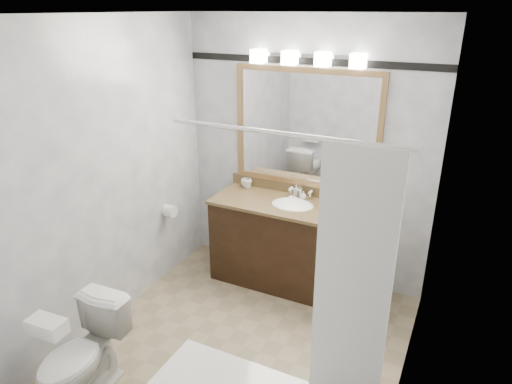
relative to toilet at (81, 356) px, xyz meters
The scene contains 14 objects.
room 1.49m from the toilet, 50.94° to the left, with size 2.42×2.62×2.52m.
vanity 2.08m from the toilet, 68.92° to the left, with size 1.53×0.58×0.97m.
mirror 2.60m from the toilet, 71.28° to the left, with size 1.40×0.04×1.10m.
vanity_light_bar 2.89m from the toilet, 70.83° to the left, with size 1.02×0.14×0.12m.
accent_stripe 2.92m from the toilet, 71.36° to the left, with size 2.40×0.01×0.06m, color black.
tp_roll 1.67m from the toilet, 103.94° to the left, with size 0.12×0.12×0.11m, color white.
toilet is the anchor object (origin of this frame).
tissue_box 0.44m from the toilet, 90.00° to the right, with size 0.24×0.13×0.10m, color white.
coffee_maker 2.45m from the toilet, 54.38° to the left, with size 0.19×0.25×0.38m.
cup_left 2.22m from the toilet, 85.72° to the left, with size 0.11×0.11×0.09m, color white.
cup_right 2.20m from the toilet, 84.98° to the left, with size 0.09×0.09×0.08m, color white.
soap_bottle_a 2.33m from the toilet, 72.10° to the left, with size 0.05×0.05×0.11m, color white.
soap_bottle_b 2.31m from the toilet, 69.50° to the left, with size 0.06×0.06×0.08m, color white.
soap_bar 2.23m from the toilet, 71.27° to the left, with size 0.07×0.04×0.02m, color beige.
Camera 1 is at (1.38, -2.59, 2.54)m, focal length 32.00 mm.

